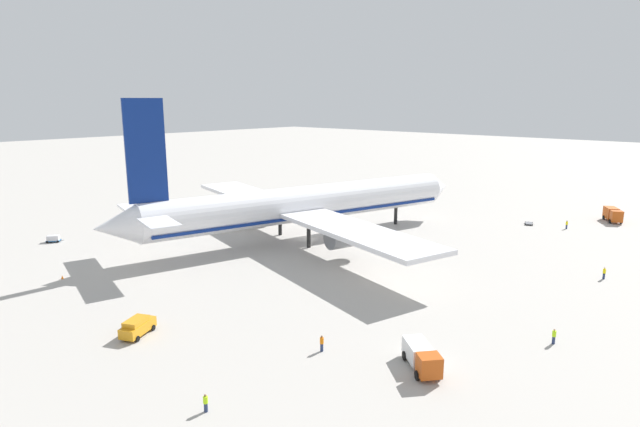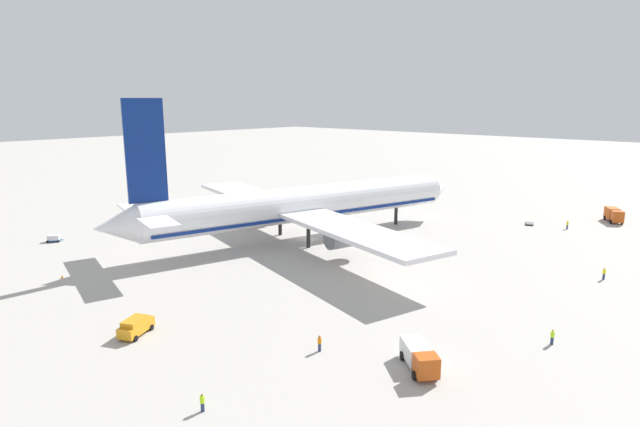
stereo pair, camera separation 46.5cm
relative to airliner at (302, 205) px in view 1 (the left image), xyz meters
The scene contains 14 objects.
ground_plane 6.77m from the airliner, 14.38° to the right, with size 600.00×600.00×0.00m, color #ADA8A0.
airliner is the anchor object (origin of this frame).
service_truck_0 67.66m from the airliner, 35.49° to the right, with size 6.15×4.93×2.86m.
service_truck_2 49.96m from the airliner, 122.88° to the right, with size 5.47×5.98×2.46m.
service_van 44.17m from the airliner, 160.68° to the right, with size 4.81×3.60×1.97m.
baggage_cart_0 48.91m from the airliner, 33.76° to the right, with size 2.96×2.19×0.40m.
baggage_cart_1 45.82m from the airliner, 133.97° to the left, with size 2.81×2.56×1.24m.
ground_worker_1 55.67m from the airliner, 144.57° to the right, with size 0.53×0.53×1.61m.
ground_worker_2 44.80m from the airliner, 133.63° to the right, with size 0.48×0.48×1.75m.
ground_worker_3 54.02m from the airliner, 39.30° to the right, with size 0.56×0.56×1.71m.
ground_worker_4 51.42m from the airliner, 104.67° to the right, with size 0.57×0.57×1.70m.
ground_worker_5 49.97m from the airliner, 74.44° to the right, with size 0.57×0.57×1.78m.
traffic_cone_0 44.94m from the airliner, 106.36° to the left, with size 0.36×0.36×0.55m, color orange.
traffic_cone_1 41.00m from the airliner, 164.53° to the left, with size 0.36×0.36×0.55m, color orange.
Camera 1 is at (-69.21, -64.90, 25.39)m, focal length 29.39 mm.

